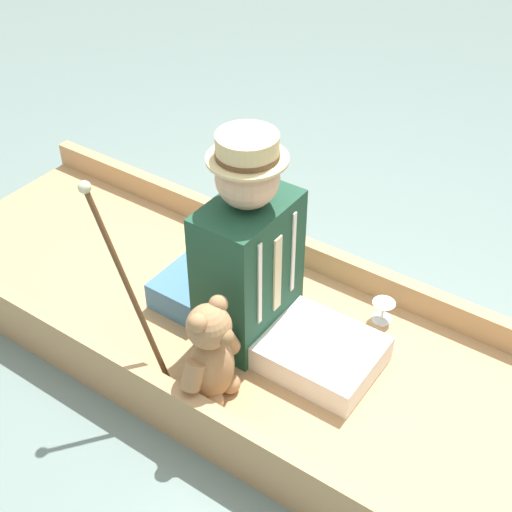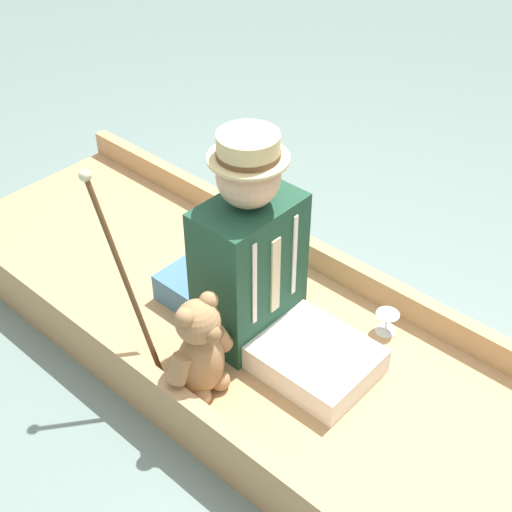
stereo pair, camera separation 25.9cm
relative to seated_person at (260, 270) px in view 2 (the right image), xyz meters
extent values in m
plane|color=slate|center=(0.00, 0.07, -0.47)|extent=(16.00, 16.00, 0.00)
cube|color=tan|center=(0.00, 0.07, -0.40)|extent=(1.04, 3.38, 0.13)
cube|color=tan|center=(-0.49, 0.07, -0.28)|extent=(0.06, 3.38, 0.12)
cube|color=tan|center=(0.48, 0.07, -0.28)|extent=(0.06, 3.38, 0.12)
cube|color=teal|center=(-0.04, -0.35, -0.28)|extent=(0.36, 0.25, 0.12)
cube|color=white|center=(0.00, 0.28, -0.28)|extent=(0.36, 0.42, 0.11)
cube|color=#19422D|center=(0.00, -0.06, -0.04)|extent=(0.40, 0.25, 0.60)
cube|color=beige|center=(0.00, 0.07, 0.01)|extent=(0.04, 0.01, 0.33)
cube|color=white|center=(-0.11, 0.07, 0.04)|extent=(0.02, 0.01, 0.36)
cube|color=white|center=(0.11, 0.07, 0.04)|extent=(0.02, 0.01, 0.36)
sphere|color=tan|center=(0.00, -0.06, 0.37)|extent=(0.23, 0.23, 0.23)
cylinder|color=#CCB77F|center=(0.00, -0.06, 0.45)|extent=(0.28, 0.28, 0.01)
cylinder|color=#CCB77F|center=(0.00, -0.06, 0.49)|extent=(0.21, 0.21, 0.08)
cylinder|color=brown|center=(0.00, -0.06, 0.46)|extent=(0.22, 0.22, 0.02)
ellipsoid|color=#9E754C|center=(0.35, 0.03, -0.20)|extent=(0.19, 0.15, 0.27)
sphere|color=#9E754C|center=(0.35, 0.03, 0.00)|extent=(0.16, 0.16, 0.16)
sphere|color=olive|center=(0.35, 0.09, -0.01)|extent=(0.06, 0.06, 0.06)
sphere|color=#9E754C|center=(0.29, 0.03, 0.06)|extent=(0.07, 0.07, 0.07)
sphere|color=#9E754C|center=(0.40, 0.03, 0.06)|extent=(0.07, 0.07, 0.07)
cylinder|color=#9E754C|center=(0.25, 0.03, -0.15)|extent=(0.11, 0.07, 0.12)
cylinder|color=#9E754C|center=(0.45, 0.03, -0.15)|extent=(0.11, 0.07, 0.12)
sphere|color=#9E754C|center=(0.30, 0.07, -0.30)|extent=(0.08, 0.08, 0.08)
sphere|color=#9E754C|center=(0.40, 0.07, -0.30)|extent=(0.08, 0.08, 0.08)
cylinder|color=silver|center=(-0.35, 0.35, -0.33)|extent=(0.08, 0.08, 0.01)
cylinder|color=silver|center=(-0.35, 0.35, -0.31)|extent=(0.01, 0.01, 0.04)
cone|color=silver|center=(-0.35, 0.35, -0.27)|extent=(0.09, 0.09, 0.04)
cylinder|color=brown|center=(0.41, -0.25, 0.05)|extent=(0.02, 0.31, 0.78)
sphere|color=beige|center=(0.41, -0.40, 0.43)|extent=(0.04, 0.04, 0.04)
camera|label=1|loc=(1.67, 1.14, 1.66)|focal=50.00mm
camera|label=2|loc=(1.51, 1.34, 1.66)|focal=50.00mm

